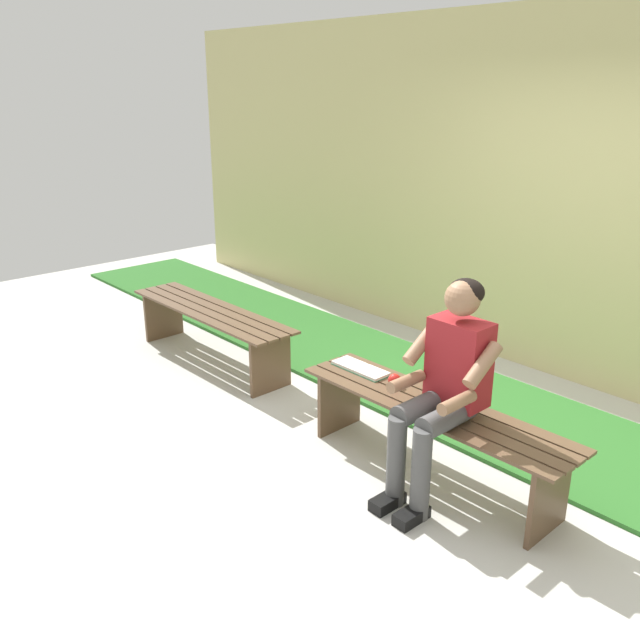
{
  "coord_description": "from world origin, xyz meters",
  "views": [
    {
      "loc": [
        -2.23,
        2.91,
        2.3
      ],
      "look_at": [
        0.84,
        0.15,
        0.83
      ],
      "focal_mm": 37.77,
      "sensor_mm": 36.0,
      "label": 1
    }
  ],
  "objects_px": {
    "bench_far": "(211,322)",
    "person_seated": "(444,382)",
    "bench_near": "(432,422)",
    "apple": "(395,380)",
    "book_open": "(360,369)"
  },
  "relations": [
    {
      "from": "book_open",
      "to": "apple",
      "type": "bearing_deg",
      "value": 175.95
    },
    {
      "from": "apple",
      "to": "person_seated",
      "type": "bearing_deg",
      "value": 165.14
    },
    {
      "from": "bench_near",
      "to": "apple",
      "type": "xyz_separation_m",
      "value": [
        0.33,
        -0.02,
        0.15
      ]
    },
    {
      "from": "book_open",
      "to": "person_seated",
      "type": "bearing_deg",
      "value": 168.92
    },
    {
      "from": "bench_near",
      "to": "book_open",
      "type": "height_order",
      "value": "book_open"
    },
    {
      "from": "person_seated",
      "to": "apple",
      "type": "bearing_deg",
      "value": -14.86
    },
    {
      "from": "apple",
      "to": "book_open",
      "type": "height_order",
      "value": "apple"
    },
    {
      "from": "person_seated",
      "to": "book_open",
      "type": "relative_size",
      "value": 3.1
    },
    {
      "from": "bench_near",
      "to": "apple",
      "type": "relative_size",
      "value": 22.13
    },
    {
      "from": "apple",
      "to": "book_open",
      "type": "bearing_deg",
      "value": -3.31
    },
    {
      "from": "bench_near",
      "to": "bench_far",
      "type": "height_order",
      "value": "same"
    },
    {
      "from": "bench_far",
      "to": "person_seated",
      "type": "relative_size",
      "value": 1.44
    },
    {
      "from": "book_open",
      "to": "bench_far",
      "type": "bearing_deg",
      "value": 0.66
    },
    {
      "from": "apple",
      "to": "bench_far",
      "type": "bearing_deg",
      "value": 0.68
    },
    {
      "from": "bench_far",
      "to": "bench_near",
      "type": "bearing_deg",
      "value": 180.0
    }
  ]
}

